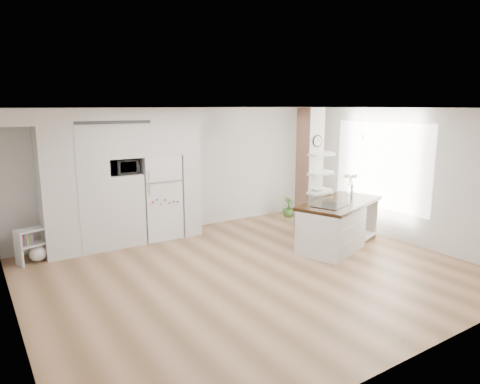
# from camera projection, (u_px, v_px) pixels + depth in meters

# --- Properties ---
(floor) EXTENTS (7.00, 6.00, 0.01)m
(floor) POSITION_uv_depth(u_px,v_px,m) (253.00, 272.00, 7.17)
(floor) COLOR tan
(floor) RESTS_ON ground
(room) EXTENTS (7.04, 6.04, 2.72)m
(room) POSITION_uv_depth(u_px,v_px,m) (253.00, 162.00, 6.80)
(room) COLOR white
(room) RESTS_ON ground
(cabinet_wall) EXTENTS (4.00, 0.71, 2.70)m
(cabinet_wall) POSITION_uv_depth(u_px,v_px,m) (113.00, 170.00, 8.28)
(cabinet_wall) COLOR white
(cabinet_wall) RESTS_ON floor
(refrigerator) EXTENTS (0.78, 0.69, 1.75)m
(refrigerator) POSITION_uv_depth(u_px,v_px,m) (159.00, 197.00, 8.91)
(refrigerator) COLOR white
(refrigerator) RESTS_ON floor
(column) EXTENTS (0.69, 0.90, 2.70)m
(column) POSITION_uv_depth(u_px,v_px,m) (314.00, 172.00, 9.10)
(column) COLOR silver
(column) RESTS_ON floor
(window) EXTENTS (0.00, 2.40, 2.40)m
(window) POSITION_uv_depth(u_px,v_px,m) (381.00, 166.00, 8.98)
(window) COLOR white
(window) RESTS_ON room
(pendant_light) EXTENTS (0.12, 0.12, 0.10)m
(pendant_light) POSITION_uv_depth(u_px,v_px,m) (325.00, 140.00, 7.78)
(pendant_light) COLOR white
(pendant_light) RESTS_ON room
(kitchen_island) EXTENTS (2.21, 1.58, 1.47)m
(kitchen_island) POSITION_uv_depth(u_px,v_px,m) (334.00, 225.00, 8.23)
(kitchen_island) COLOR white
(kitchen_island) RESTS_ON floor
(bookshelf) EXTENTS (0.59, 0.44, 0.62)m
(bookshelf) POSITION_uv_depth(u_px,v_px,m) (34.00, 247.00, 7.57)
(bookshelf) COLOR white
(bookshelf) RESTS_ON floor
(floor_plant_a) EXTENTS (0.29, 0.25, 0.50)m
(floor_plant_a) POSITION_uv_depth(u_px,v_px,m) (314.00, 226.00, 9.02)
(floor_plant_a) COLOR #457830
(floor_plant_a) RESTS_ON floor
(floor_plant_b) EXTENTS (0.36, 0.36, 0.50)m
(floor_plant_b) POSITION_uv_depth(u_px,v_px,m) (288.00, 207.00, 10.68)
(floor_plant_b) COLOR #457830
(floor_plant_b) RESTS_ON floor
(microwave) EXTENTS (0.54, 0.37, 0.30)m
(microwave) POSITION_uv_depth(u_px,v_px,m) (123.00, 167.00, 8.33)
(microwave) COLOR #2D2D2D
(microwave) RESTS_ON cabinet_wall
(shelf_plant) EXTENTS (0.27, 0.23, 0.30)m
(shelf_plant) POSITION_uv_depth(u_px,v_px,m) (318.00, 162.00, 9.34)
(shelf_plant) COLOR #457830
(shelf_plant) RESTS_ON column
(decor_bowl) EXTENTS (0.22, 0.22, 0.05)m
(decor_bowl) POSITION_uv_depth(u_px,v_px,m) (319.00, 190.00, 8.94)
(decor_bowl) COLOR white
(decor_bowl) RESTS_ON column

